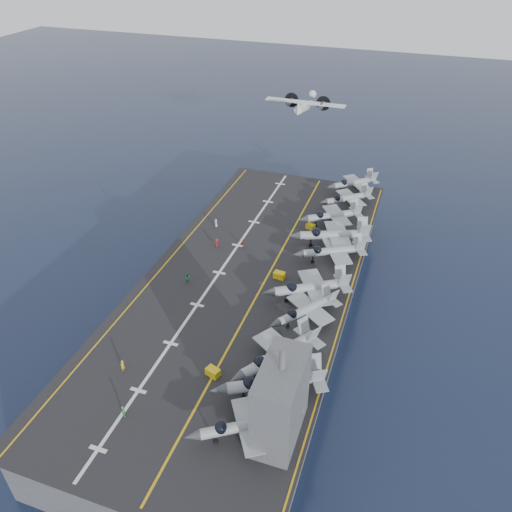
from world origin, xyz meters
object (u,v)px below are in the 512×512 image
(island_superstructure, at_px, (281,393))
(tow_cart_a, at_px, (213,372))
(fighter_jet_0, at_px, (244,425))
(transport_plane, at_px, (305,107))

(island_superstructure, bearing_deg, tow_cart_a, 152.85)
(fighter_jet_0, distance_m, transport_plane, 98.01)
(island_superstructure, height_order, tow_cart_a, island_superstructure)
(transport_plane, bearing_deg, tow_cart_a, -83.93)
(island_superstructure, xyz_separation_m, transport_plane, (-21.39, 93.78, 4.77))
(tow_cart_a, bearing_deg, fighter_jet_0, -46.34)
(island_superstructure, xyz_separation_m, tow_cart_a, (-12.07, 6.19, -6.89))
(tow_cart_a, xyz_separation_m, transport_plane, (-9.32, 87.59, 11.66))
(tow_cart_a, bearing_deg, transport_plane, 96.07)
(transport_plane, bearing_deg, fighter_jet_0, -79.78)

